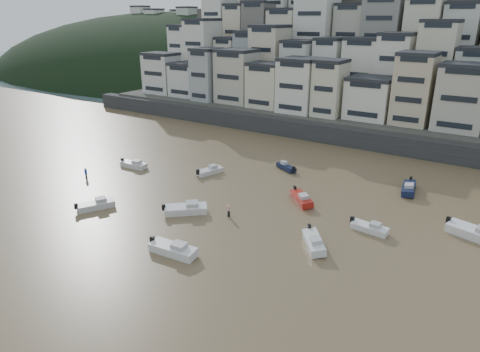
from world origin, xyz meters
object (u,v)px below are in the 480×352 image
Objects in this scene: boat_c at (186,208)px; boat_f at (210,170)px; boat_e at (301,197)px; boat_h at (286,166)px; boat_b at (314,241)px; boat_k at (134,164)px; boat_g at (476,232)px; person_blue at (86,173)px; boat_i at (409,187)px; boat_j at (96,204)px; boat_a at (173,248)px; person_pink at (229,210)px; boat_d at (370,227)px.

boat_f is at bearing 73.77° from boat_c.
boat_e is 17.35m from boat_f.
boat_e is 13.30m from boat_h.
boat_b is 36.99m from boat_k.
boat_b is 0.83× the size of boat_g.
boat_e reaches higher than boat_k.
person_blue is at bearing -119.37° from boat_e.
boat_f reaches higher than boat_h.
boat_g is 3.85× the size of person_blue.
boat_h is (-7.95, 10.66, -0.13)m from boat_e.
boat_i reaches higher than boat_k.
boat_i is at bearing 89.43° from boat_e.
boat_g is 1.29× the size of boat_j.
boat_a is 10.83m from person_pink.
boat_f is (-27.69, 5.21, 0.02)m from boat_d.
person_pink reaches higher than boat_f.
boat_a is at bearing -88.01° from person_pink.
boat_g reaches higher than person_blue.
boat_d is 0.90× the size of boat_k.
boat_a is at bearing -128.07° from boat_d.
person_pink is at bearing 2.64° from person_blue.
boat_d is at bearing 41.19° from boat_a.
boat_g is (10.57, 4.99, 0.27)m from boat_d.
boat_c is at bearing -154.82° from person_pink.
boat_j is at bearing -57.99° from boat_i.
boat_j reaches higher than boat_d.
boat_h is at bearing 89.51° from boat_a.
boat_i is (28.56, 9.92, 0.12)m from boat_f.
person_blue is (-38.65, -0.17, 0.11)m from boat_b.
person_blue reaches higher than boat_e.
boat_i is at bearing 92.11° from boat_d.
boat_e reaches higher than boat_d.
person_blue is at bearing -72.03° from boat_i.
boat_i reaches higher than boat_b.
boat_d is 40.22m from boat_k.
person_pink is (11.50, -11.07, 0.21)m from boat_f.
boat_b is 0.97× the size of boat_i.
boat_e is at bearing 4.84° from boat_c.
boat_i is at bearing 50.91° from person_pink.
boat_f is at bearing -153.84° from boat_b.
boat_e is (-10.46, 3.19, 0.10)m from boat_d.
boat_i is at bearing -21.53° from boat_j.
person_blue is at bearing 68.51° from boat_h.
boat_f is at bearing 70.64° from boat_h.
boat_a reaches higher than boat_h.
boat_a is 1.22× the size of boat_f.
boat_c is 14.92m from boat_f.
boat_e is 29.87m from boat_k.
boat_h is at bearing 0.85° from boat_j.
boat_c is 1.25× the size of boat_d.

